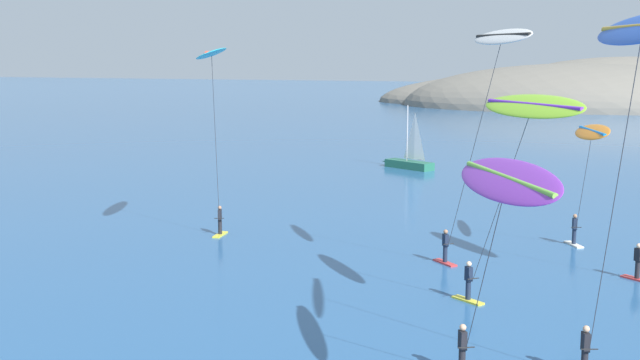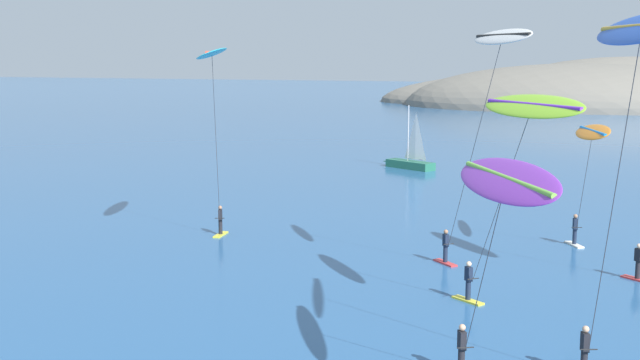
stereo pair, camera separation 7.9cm
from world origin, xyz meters
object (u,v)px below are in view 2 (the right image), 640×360
Objects in this scene: kitesurfer_blue at (637,58)px; kitesurfer_cyan at (213,67)px; kitesurfer_orange at (591,142)px; kitesurfer_purple at (502,193)px; kitesurfer_white at (495,64)px; sailboat_near at (408,161)px; kitesurfer_lime at (526,122)px.

kitesurfer_blue is 1.07× the size of kitesurfer_cyan.
kitesurfer_orange is at bearing 93.70° from kitesurfer_blue.
kitesurfer_cyan reaches higher than kitesurfer_purple.
kitesurfer_purple is at bearing -81.46° from kitesurfer_white.
kitesurfer_blue is at bearing -86.30° from kitesurfer_orange.
sailboat_near is 32.76m from kitesurfer_orange.
kitesurfer_lime is at bearing -25.94° from kitesurfer_cyan.
kitesurfer_lime reaches higher than kitesurfer_orange.
kitesurfer_blue is 5.04m from kitesurfer_purple.
sailboat_near is at bearing 119.39° from kitesurfer_orange.
kitesurfer_purple is 7.88m from kitesurfer_lime.
sailboat_near is 43.50m from kitesurfer_lime.
kitesurfer_white is 1.67× the size of kitesurfer_orange.
kitesurfer_orange is at bearing 80.28° from kitesurfer_lime.
sailboat_near is at bearing 108.68° from kitesurfer_lime.
kitesurfer_lime is (-3.37, 6.56, -2.32)m from kitesurfer_blue.
kitesurfer_purple is 13.29m from kitesurfer_white.
kitesurfer_cyan is at bearing 154.06° from kitesurfer_lime.
kitesurfer_white is (11.94, -35.70, 9.11)m from sailboat_near.
kitesurfer_lime is at bearing -71.32° from sailboat_near.
kitesurfer_cyan is 0.94× the size of kitesurfer_white.
kitesurfer_purple is (13.85, -48.42, 5.78)m from sailboat_near.
kitesurfer_white reaches higher than kitesurfer_orange.
kitesurfer_purple is 20.34m from kitesurfer_orange.
kitesurfer_orange is at bearing -60.61° from sailboat_near.
kitesurfer_cyan is 19.67m from kitesurfer_orange.
kitesurfer_cyan is at bearing 136.60° from kitesurfer_purple.
kitesurfer_lime is (1.80, -4.96, -2.00)m from kitesurfer_white.
kitesurfer_orange reaches higher than sailboat_near.
sailboat_near is 0.50× the size of kitesurfer_blue.
kitesurfer_blue is 12.63m from kitesurfer_white.
kitesurfer_purple is 23.31m from kitesurfer_cyan.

